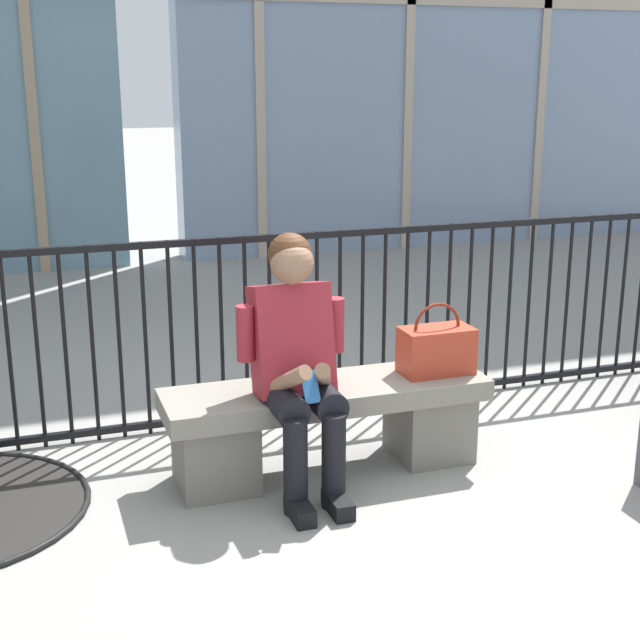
# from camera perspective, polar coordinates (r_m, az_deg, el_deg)

# --- Properties ---
(ground_plane) EXTENTS (60.00, 60.00, 0.00)m
(ground_plane) POSITION_cam_1_polar(r_m,az_deg,el_deg) (4.48, 0.42, -9.60)
(ground_plane) COLOR gray
(stone_bench) EXTENTS (1.60, 0.44, 0.45)m
(stone_bench) POSITION_cam_1_polar(r_m,az_deg,el_deg) (4.37, 0.43, -6.39)
(stone_bench) COLOR gray
(stone_bench) RESTS_ON ground
(seated_person_with_phone) EXTENTS (0.52, 0.66, 1.21)m
(seated_person_with_phone) POSITION_cam_1_polar(r_m,az_deg,el_deg) (4.07, -1.48, -2.40)
(seated_person_with_phone) COLOR black
(seated_person_with_phone) RESTS_ON ground
(handbag_on_bench) EXTENTS (0.36, 0.20, 0.36)m
(handbag_on_bench) POSITION_cam_1_polar(r_m,az_deg,el_deg) (4.48, 7.50, -1.88)
(handbag_on_bench) COLOR #B23823
(handbag_on_bench) RESTS_ON stone_bench
(plaza_railing) EXTENTS (8.73, 0.04, 1.07)m
(plaza_railing) POSITION_cam_1_polar(r_m,az_deg,el_deg) (4.97, -2.46, -0.42)
(plaza_railing) COLOR black
(plaza_railing) RESTS_ON ground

